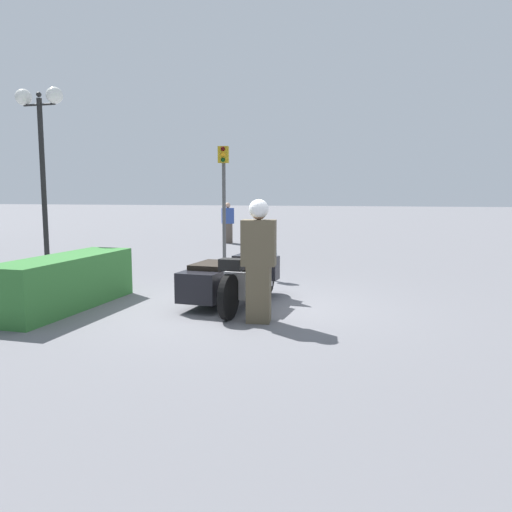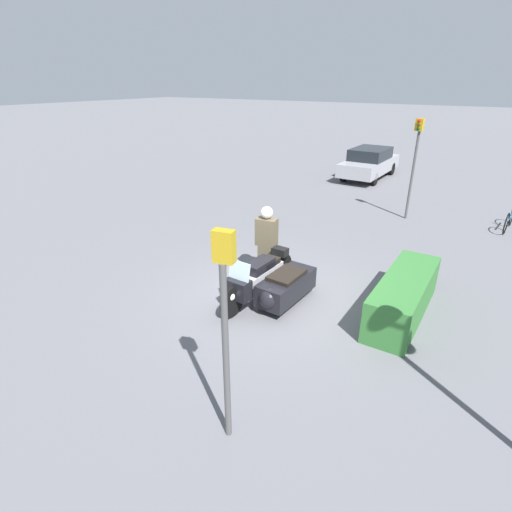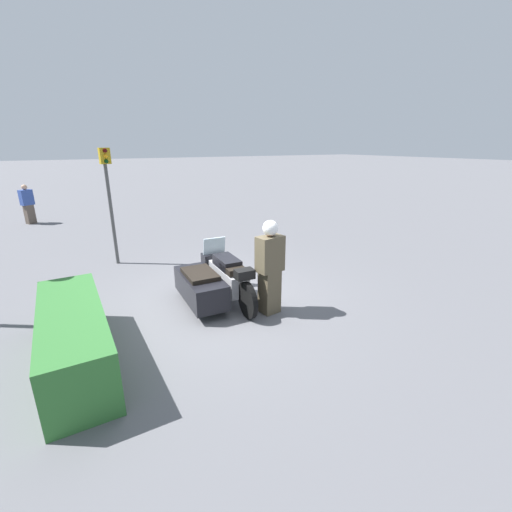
{
  "view_description": "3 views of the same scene",
  "coord_description": "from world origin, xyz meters",
  "px_view_note": "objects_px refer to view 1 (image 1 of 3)",
  "views": [
    {
      "loc": [
        -7.94,
        -2.62,
        1.93
      ],
      "look_at": [
        0.95,
        -0.16,
        0.8
      ],
      "focal_mm": 35.0,
      "sensor_mm": 36.0,
      "label": 1
    },
    {
      "loc": [
        7.22,
        4.06,
        4.7
      ],
      "look_at": [
        0.43,
        -0.24,
        1.11
      ],
      "focal_mm": 28.0,
      "sensor_mm": 36.0,
      "label": 2
    },
    {
      "loc": [
        -5.98,
        2.64,
        3.2
      ],
      "look_at": [
        0.39,
        -1.03,
        0.79
      ],
      "focal_mm": 24.0,
      "sensor_mm": 36.0,
      "label": 3
    }
  ],
  "objects_px": {
    "traffic_light_near": "(224,189)",
    "officer_rider": "(259,258)",
    "police_motorcycle": "(231,278)",
    "hedge_bush_curbside": "(65,282)",
    "twin_lamp_post": "(41,129)",
    "pedestrian_bystander": "(228,223)"
  },
  "relations": [
    {
      "from": "traffic_light_near",
      "to": "officer_rider",
      "type": "bearing_deg",
      "value": 13.67
    },
    {
      "from": "police_motorcycle",
      "to": "officer_rider",
      "type": "bearing_deg",
      "value": -140.14
    },
    {
      "from": "police_motorcycle",
      "to": "twin_lamp_post",
      "type": "bearing_deg",
      "value": 73.12
    },
    {
      "from": "twin_lamp_post",
      "to": "traffic_light_near",
      "type": "relative_size",
      "value": 1.41
    },
    {
      "from": "police_motorcycle",
      "to": "hedge_bush_curbside",
      "type": "relative_size",
      "value": 0.92
    },
    {
      "from": "officer_rider",
      "to": "pedestrian_bystander",
      "type": "xyz_separation_m",
      "value": [
        11.8,
        4.48,
        -0.17
      ]
    },
    {
      "from": "police_motorcycle",
      "to": "twin_lamp_post",
      "type": "distance_m",
      "value": 6.39
    },
    {
      "from": "hedge_bush_curbside",
      "to": "pedestrian_bystander",
      "type": "distance_m",
      "value": 11.82
    },
    {
      "from": "twin_lamp_post",
      "to": "hedge_bush_curbside",
      "type": "bearing_deg",
      "value": -137.87
    },
    {
      "from": "officer_rider",
      "to": "traffic_light_near",
      "type": "bearing_deg",
      "value": 17.37
    },
    {
      "from": "traffic_light_near",
      "to": "pedestrian_bystander",
      "type": "bearing_deg",
      "value": -173.39
    },
    {
      "from": "traffic_light_near",
      "to": "pedestrian_bystander",
      "type": "distance_m",
      "value": 7.68
    },
    {
      "from": "police_motorcycle",
      "to": "twin_lamp_post",
      "type": "height_order",
      "value": "twin_lamp_post"
    },
    {
      "from": "traffic_light_near",
      "to": "pedestrian_bystander",
      "type": "xyz_separation_m",
      "value": [
        7.21,
        2.34,
        -1.25
      ]
    },
    {
      "from": "police_motorcycle",
      "to": "hedge_bush_curbside",
      "type": "bearing_deg",
      "value": 114.38
    },
    {
      "from": "police_motorcycle",
      "to": "traffic_light_near",
      "type": "distance_m",
      "value": 4.09
    },
    {
      "from": "hedge_bush_curbside",
      "to": "pedestrian_bystander",
      "type": "xyz_separation_m",
      "value": [
        11.77,
        1.04,
        0.37
      ]
    },
    {
      "from": "twin_lamp_post",
      "to": "pedestrian_bystander",
      "type": "bearing_deg",
      "value": -10.48
    },
    {
      "from": "hedge_bush_curbside",
      "to": "pedestrian_bystander",
      "type": "height_order",
      "value": "pedestrian_bystander"
    },
    {
      "from": "police_motorcycle",
      "to": "pedestrian_bystander",
      "type": "distance_m",
      "value": 11.36
    },
    {
      "from": "officer_rider",
      "to": "traffic_light_near",
      "type": "xyz_separation_m",
      "value": [
        4.58,
        2.14,
        1.08
      ]
    },
    {
      "from": "hedge_bush_curbside",
      "to": "traffic_light_near",
      "type": "bearing_deg",
      "value": -15.87
    }
  ]
}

